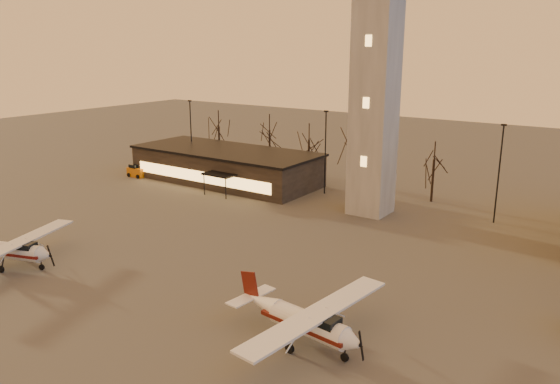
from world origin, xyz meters
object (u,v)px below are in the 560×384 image
terminal (226,165)px  cessna_rear (17,254)px  service_cart (137,172)px  cessna_front (311,329)px  control_tower (377,58)px

terminal → cessna_rear: terminal is taller
terminal → service_cart: bearing=-157.1°
cessna_front → service_cart: (-42.81, 23.93, -0.53)m
terminal → cessna_front: 42.40m
service_cart → terminal: bearing=22.1°
service_cart → cessna_rear: bearing=-59.2°
control_tower → cessna_rear: control_tower is taller
control_tower → service_cart: size_ratio=12.00×
control_tower → cessna_rear: bearing=-119.7°
cessna_rear → service_cart: size_ratio=4.29×
control_tower → cessna_front: (9.01, -26.93, -15.14)m
control_tower → service_cart: control_tower is taller
cessna_front → cessna_rear: cessna_front is taller
control_tower → service_cart: 37.38m
service_cart → control_tower: bearing=4.3°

